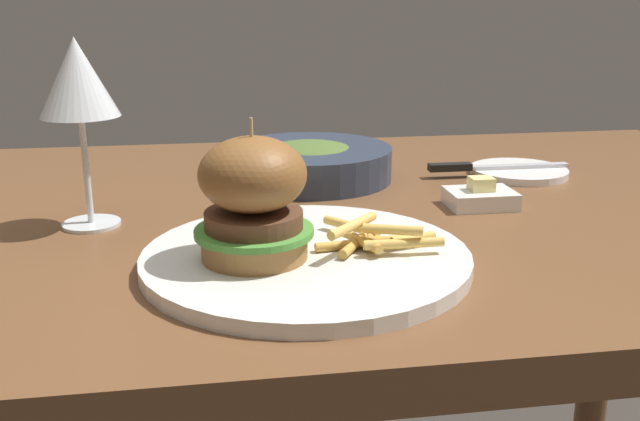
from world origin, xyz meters
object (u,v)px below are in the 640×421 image
wine_glass (78,82)px  soup_bowl (310,162)px  burger_sandwich (253,198)px  butter_dish (480,197)px  table_knife (485,167)px  main_plate (304,259)px  bread_plate (519,171)px

wine_glass → soup_bowl: 0.34m
burger_sandwich → butter_dish: size_ratio=1.62×
table_knife → butter_dish: size_ratio=2.57×
burger_sandwich → butter_dish: burger_sandwich is taller
main_plate → burger_sandwich: burger_sandwich is taller
bread_plate → butter_dish: butter_dish is taller
butter_dish → soup_bowl: (-0.18, 0.16, 0.01)m
burger_sandwich → butter_dish: (0.28, 0.17, -0.06)m
burger_sandwich → table_knife: 0.46m
bread_plate → table_knife: bearing=179.7°
soup_bowl → butter_dish: bearing=-41.8°
table_knife → soup_bowl: (-0.24, 0.02, 0.01)m
butter_dish → main_plate: bearing=-145.7°
burger_sandwich → wine_glass: wine_glass is taller
bread_plate → table_knife: (-0.05, 0.00, 0.01)m
wine_glass → bread_plate: (0.56, 0.14, -0.15)m
table_knife → soup_bowl: bearing=174.9°
wine_glass → main_plate: bearing=-36.2°
burger_sandwich → soup_bowl: bearing=73.5°
butter_dish → wine_glass: bearing=-179.6°
burger_sandwich → wine_glass: bearing=135.5°
burger_sandwich → soup_bowl: size_ratio=0.57×
burger_sandwich → bread_plate: 0.50m
main_plate → bread_plate: size_ratio=2.28×
main_plate → soup_bowl: 0.33m
table_knife → burger_sandwich: bearing=-137.9°
main_plate → soup_bowl: size_ratio=1.37×
bread_plate → soup_bowl: (-0.29, 0.02, 0.02)m
table_knife → main_plate: bearing=-134.5°
butter_dish → burger_sandwich: bearing=-149.0°
main_plate → soup_bowl: bearing=80.8°
main_plate → table_knife: (0.30, 0.30, 0.01)m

